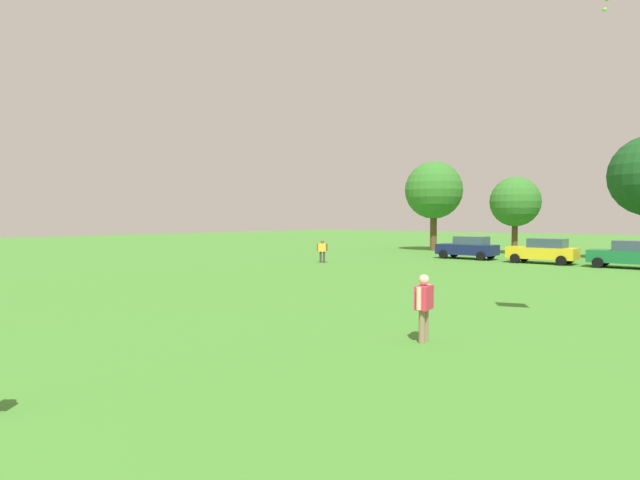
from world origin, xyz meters
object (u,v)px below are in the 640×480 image
object	(u,v)px
tree_far_left	(434,190)
parked_car_yellow_1	(543,251)
parked_car_navy_0	(468,247)
tree_left	(515,202)
bystander_near_trees	(322,249)
parked_car_green_2	(630,254)
adult_bystander	(424,302)

from	to	relation	value
tree_far_left	parked_car_yellow_1	bearing A→B (deg)	-33.25
tree_far_left	parked_car_navy_0	bearing A→B (deg)	-47.94
parked_car_yellow_1	tree_left	xyz separation A→B (m)	(-4.80, 8.17, 3.54)
bystander_near_trees	parked_car_green_2	xyz separation A→B (m)	(16.73, 8.84, -0.07)
parked_car_green_2	tree_left	size ratio (longest dim) A/B	0.66
parked_car_green_2	tree_far_left	size ratio (longest dim) A/B	0.52
parked_car_navy_0	tree_left	size ratio (longest dim) A/B	0.66
parked_car_yellow_1	tree_left	distance (m)	10.12
tree_far_left	adult_bystander	bearing A→B (deg)	-62.66
parked_car_green_2	tree_left	bearing A→B (deg)	-40.31
parked_car_green_2	adult_bystander	bearing A→B (deg)	89.19
parked_car_navy_0	tree_left	bearing A→B (deg)	-95.55
parked_car_green_2	tree_far_left	distance (m)	19.87
tree_far_left	tree_left	xyz separation A→B (m)	(7.55, 0.07, -1.23)
tree_left	parked_car_yellow_1	bearing A→B (deg)	-59.54
parked_car_navy_0	tree_far_left	world-z (taller)	tree_far_left
parked_car_navy_0	tree_left	distance (m)	8.43
adult_bystander	parked_car_yellow_1	bearing A→B (deg)	-177.21
bystander_near_trees	adult_bystander	bearing A→B (deg)	-75.18
adult_bystander	parked_car_navy_0	distance (m)	27.45
tree_left	parked_car_navy_0	bearing A→B (deg)	-95.55
parked_car_navy_0	parked_car_yellow_1	size ratio (longest dim) A/B	1.00
tree_left	adult_bystander	bearing A→B (deg)	-73.95
adult_bystander	parked_car_navy_0	bearing A→B (deg)	-165.99
parked_car_green_2	tree_far_left	bearing A→B (deg)	-25.48
adult_bystander	bystander_near_trees	size ratio (longest dim) A/B	1.06
parked_car_yellow_1	bystander_near_trees	bearing A→B (deg)	37.76
bystander_near_trees	tree_far_left	bearing A→B (deg)	61.19
adult_bystander	parked_car_yellow_1	size ratio (longest dim) A/B	0.39
bystander_near_trees	parked_car_green_2	distance (m)	18.92
parked_car_yellow_1	tree_far_left	distance (m)	15.52
parked_car_navy_0	parked_car_green_2	distance (m)	10.63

